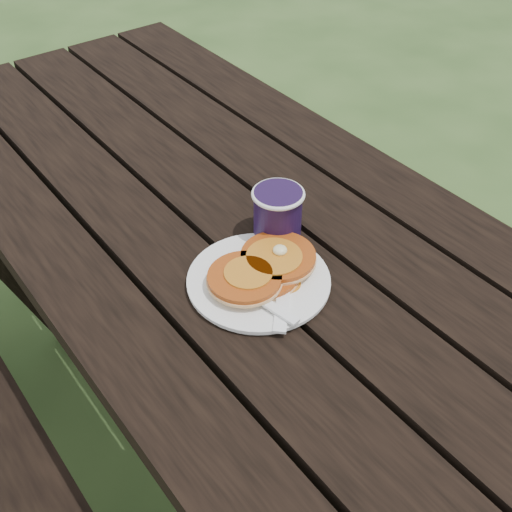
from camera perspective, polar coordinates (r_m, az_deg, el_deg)
ground at (r=1.73m, az=-1.09°, el=-16.84°), size 60.00×60.00×0.00m
picnic_table at (r=1.43m, az=-1.28°, el=-8.97°), size 1.36×1.80×0.75m
plate at (r=1.03m, az=0.24°, el=-2.25°), size 0.29×0.29×0.01m
pancake_stack at (r=1.02m, az=0.62°, el=-1.08°), size 0.19×0.13×0.04m
knife at (r=1.01m, az=2.49°, el=-3.04°), size 0.14×0.14×0.00m
fork at (r=0.97m, az=1.17°, el=-4.36°), size 0.06×0.16×0.01m
coffee_cup at (r=1.09m, az=1.95°, el=3.99°), size 0.09×0.09×0.09m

